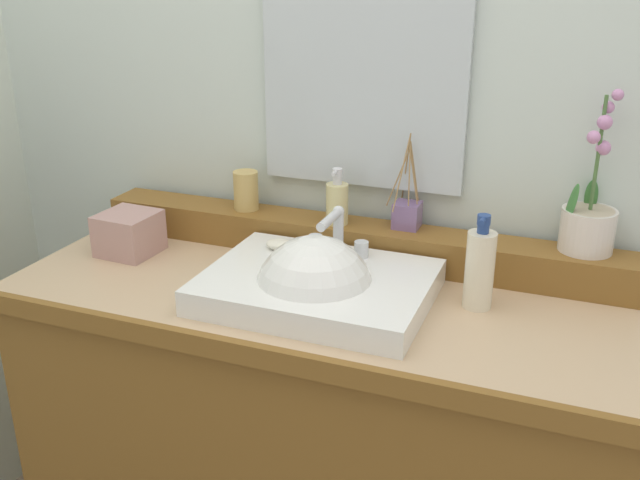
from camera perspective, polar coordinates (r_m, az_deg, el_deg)
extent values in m
cube|color=silver|center=(1.81, 4.55, 13.30)|extent=(2.91, 0.20, 2.58)
cube|color=brown|center=(1.82, 0.03, -16.93)|extent=(1.36, 0.53, 0.83)
cube|color=tan|center=(1.59, 0.03, -4.58)|extent=(1.39, 0.55, 0.04)
cube|color=brown|center=(1.37, -4.20, -9.28)|extent=(1.39, 0.02, 0.04)
cube|color=brown|center=(1.74, 2.49, 0.00)|extent=(1.31, 0.11, 0.09)
cube|color=white|center=(1.53, -0.19, -3.73)|extent=(0.47, 0.36, 0.06)
sphere|color=white|center=(1.52, -0.44, -4.34)|extent=(0.25, 0.25, 0.25)
cylinder|color=silver|center=(1.61, 1.46, 0.59)|extent=(0.02, 0.02, 0.10)
cylinder|color=silver|center=(1.54, 0.78, 1.65)|extent=(0.02, 0.11, 0.02)
sphere|color=silver|center=(1.59, 1.47, 2.27)|extent=(0.03, 0.03, 0.03)
cylinder|color=silver|center=(1.64, -0.36, -0.21)|extent=(0.03, 0.03, 0.04)
cylinder|color=silver|center=(1.60, 3.29, -0.73)|extent=(0.03, 0.03, 0.04)
ellipsoid|color=silver|center=(1.65, -3.14, -0.38)|extent=(0.07, 0.04, 0.02)
cylinder|color=silver|center=(1.65, 20.41, 0.74)|extent=(0.12, 0.12, 0.09)
cylinder|color=tan|center=(1.64, 20.60, 2.08)|extent=(0.10, 0.10, 0.01)
cylinder|color=#476B38|center=(1.60, 21.19, 6.38)|extent=(0.01, 0.01, 0.24)
ellipsoid|color=#387033|center=(1.61, 19.31, 2.69)|extent=(0.04, 0.04, 0.09)
ellipsoid|color=#387033|center=(1.67, 20.68, 3.20)|extent=(0.03, 0.03, 0.08)
sphere|color=#C181B3|center=(1.61, 21.54, 6.81)|extent=(0.03, 0.03, 0.03)
sphere|color=#C181B3|center=(1.57, 20.87, 7.62)|extent=(0.03, 0.03, 0.03)
sphere|color=#C181B3|center=(1.59, 21.64, 8.67)|extent=(0.03, 0.03, 0.03)
sphere|color=#C181B3|center=(1.60, 21.88, 9.73)|extent=(0.03, 0.03, 0.03)
sphere|color=#C181B3|center=(1.59, 22.53, 10.58)|extent=(0.02, 0.02, 0.02)
cylinder|color=#D2C585|center=(1.71, 1.37, 2.87)|extent=(0.05, 0.05, 0.10)
cylinder|color=silver|center=(1.69, 1.39, 4.74)|extent=(0.02, 0.02, 0.02)
cylinder|color=silver|center=(1.69, 1.39, 5.36)|extent=(0.02, 0.02, 0.02)
cylinder|color=silver|center=(1.67, 1.22, 5.36)|extent=(0.01, 0.03, 0.01)
cylinder|color=tan|center=(1.82, -5.89, 3.93)|extent=(0.06, 0.06, 0.10)
cube|color=slate|center=(1.70, 6.92, 1.97)|extent=(0.06, 0.06, 0.06)
cylinder|color=#9E7A4C|center=(1.67, 7.46, 4.83)|extent=(0.03, 0.00, 0.14)
cylinder|color=#9E7A4C|center=(1.68, 7.51, 5.23)|extent=(0.02, 0.03, 0.16)
cylinder|color=#9E7A4C|center=(1.70, 6.84, 5.73)|extent=(0.03, 0.06, 0.18)
cylinder|color=#9E7A4C|center=(1.68, 6.21, 4.94)|extent=(0.05, 0.01, 0.14)
cylinder|color=#9E7A4C|center=(1.65, 6.49, 5.31)|extent=(0.03, 0.05, 0.18)
cylinder|color=#9E7A4C|center=(1.66, 7.09, 4.92)|extent=(0.01, 0.03, 0.15)
cylinder|color=beige|center=(1.51, 12.52, -2.36)|extent=(0.06, 0.06, 0.16)
cylinder|color=navy|center=(1.48, 12.81, 0.89)|extent=(0.02, 0.02, 0.02)
cylinder|color=navy|center=(1.47, 12.86, 1.58)|extent=(0.03, 0.03, 0.02)
cylinder|color=navy|center=(1.45, 12.77, 1.53)|extent=(0.01, 0.03, 0.01)
cube|color=tan|center=(1.82, -14.90, 0.52)|extent=(0.14, 0.14, 0.10)
cube|color=silver|center=(1.70, 3.52, 12.22)|extent=(0.49, 0.02, 0.48)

